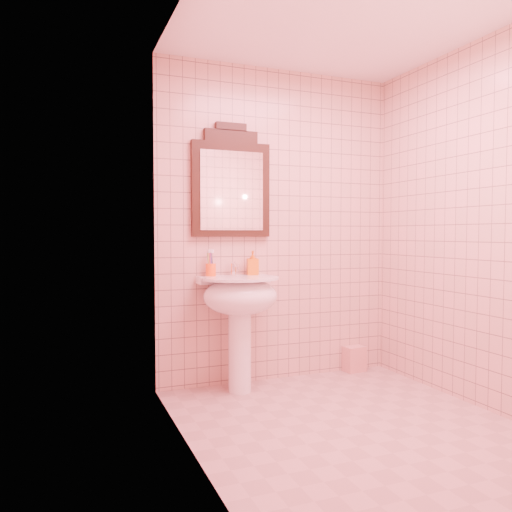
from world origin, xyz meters
name	(u,v)px	position (x,y,z in m)	size (l,w,h in m)	color
floor	(351,426)	(0.00, 0.00, 0.00)	(2.20, 2.20, 0.00)	tan
back_wall	(278,226)	(0.00, 1.10, 1.25)	(2.00, 0.02, 2.50)	#CFA590
pedestal_sink	(240,304)	(-0.41, 0.87, 0.66)	(0.58, 0.58, 0.86)	white
faucet	(234,268)	(-0.41, 1.01, 0.92)	(0.04, 0.16, 0.11)	white
mirror	(231,184)	(-0.41, 1.07, 1.57)	(0.63, 0.06, 0.87)	black
toothbrush_cup	(211,269)	(-0.59, 1.03, 0.91)	(0.08, 0.08, 0.18)	#FF5815
soap_dispenser	(253,263)	(-0.26, 1.01, 0.96)	(0.09, 0.09, 0.19)	orange
towel	(354,359)	(0.69, 1.04, 0.11)	(0.18, 0.12, 0.22)	#E3AE85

